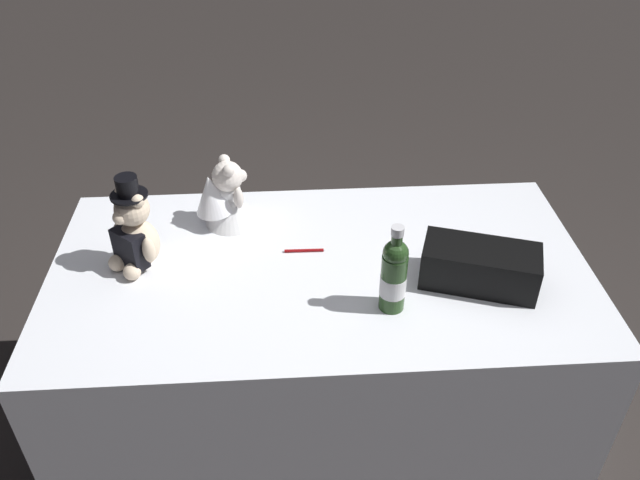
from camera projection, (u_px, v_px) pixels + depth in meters
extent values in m
plane|color=#2D2826|center=(320.00, 425.00, 2.44)|extent=(12.00, 12.00, 0.00)
cube|color=white|center=(320.00, 354.00, 2.21)|extent=(1.66, 0.89, 0.78)
ellipsoid|color=beige|center=(139.00, 243.00, 1.94)|extent=(0.13, 0.11, 0.16)
cube|color=black|center=(130.00, 248.00, 1.92)|extent=(0.11, 0.11, 0.12)
sphere|color=beige|center=(132.00, 209.00, 1.87)|extent=(0.10, 0.10, 0.10)
sphere|color=beige|center=(120.00, 217.00, 1.84)|extent=(0.04, 0.04, 0.04)
sphere|color=beige|center=(121.00, 193.00, 1.86)|extent=(0.04, 0.04, 0.04)
sphere|color=beige|center=(138.00, 201.00, 1.83)|extent=(0.04, 0.04, 0.04)
ellipsoid|color=beige|center=(120.00, 234.00, 1.96)|extent=(0.04, 0.04, 0.09)
ellipsoid|color=beige|center=(149.00, 250.00, 1.89)|extent=(0.04, 0.04, 0.09)
sphere|color=beige|center=(117.00, 263.00, 1.95)|extent=(0.05, 0.05, 0.05)
sphere|color=beige|center=(132.00, 272.00, 1.91)|extent=(0.05, 0.05, 0.05)
cylinder|color=black|center=(129.00, 195.00, 1.84)|extent=(0.11, 0.11, 0.01)
cylinder|color=black|center=(127.00, 186.00, 1.82)|extent=(0.06, 0.06, 0.06)
cone|color=white|center=(230.00, 205.00, 2.13)|extent=(0.17, 0.17, 0.13)
ellipsoid|color=white|center=(229.00, 190.00, 2.10)|extent=(0.08, 0.07, 0.06)
sphere|color=silver|center=(227.00, 176.00, 2.06)|extent=(0.10, 0.10, 0.10)
sphere|color=silver|center=(241.00, 176.00, 2.08)|extent=(0.04, 0.04, 0.04)
sphere|color=silver|center=(228.00, 171.00, 2.01)|extent=(0.04, 0.04, 0.04)
sphere|color=silver|center=(224.00, 160.00, 2.07)|extent=(0.04, 0.04, 0.04)
ellipsoid|color=silver|center=(239.00, 198.00, 2.07)|extent=(0.03, 0.03, 0.08)
ellipsoid|color=silver|center=(232.00, 183.00, 2.14)|extent=(0.03, 0.03, 0.08)
cone|color=white|center=(212.00, 193.00, 2.08)|extent=(0.17, 0.16, 0.14)
cylinder|color=#27461F|center=(393.00, 282.00, 1.77)|extent=(0.07, 0.07, 0.18)
sphere|color=#27461F|center=(396.00, 253.00, 1.71)|extent=(0.07, 0.07, 0.07)
cylinder|color=#27461F|center=(397.00, 239.00, 1.69)|extent=(0.03, 0.03, 0.07)
cylinder|color=silver|center=(398.00, 231.00, 1.67)|extent=(0.04, 0.04, 0.03)
cylinder|color=white|center=(393.00, 285.00, 1.78)|extent=(0.07, 0.07, 0.06)
cylinder|color=maroon|center=(304.00, 250.00, 2.03)|extent=(0.12, 0.01, 0.01)
cone|color=silver|center=(324.00, 250.00, 2.03)|extent=(0.01, 0.01, 0.01)
cube|color=black|center=(480.00, 266.00, 1.88)|extent=(0.37, 0.25, 0.13)
cube|color=#B7B7BF|center=(466.00, 251.00, 1.93)|extent=(0.04, 0.02, 0.03)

